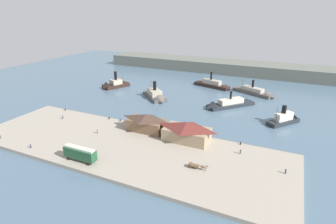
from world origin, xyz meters
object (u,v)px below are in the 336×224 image
(mooring_post_center_west, at_px, (109,118))
(pedestrian_by_tram, at_px, (286,171))
(mooring_post_center_east, at_px, (120,120))
(ferry_mid_harbor, at_px, (286,119))
(ferry_approaching_east, at_px, (156,96))
(ferry_moored_west, at_px, (215,85))
(street_tram, at_px, (80,153))
(pedestrian_near_cart, at_px, (0,136))
(ferry_shed_central_terminal, at_px, (146,122))
(ferry_near_quay, at_px, (113,85))
(horse_cart, at_px, (197,166))
(mooring_post_west, at_px, (241,143))
(pedestrian_at_waters_edge, at_px, (63,117))
(pedestrian_near_west_shed, at_px, (97,131))
(pedestrian_walking_west, at_px, (240,152))
(mooring_post_east, at_px, (65,109))
(ferry_departing_north, at_px, (257,93))
(ferry_shed_west_terminal, at_px, (187,131))
(pedestrian_near_east_shed, at_px, (31,146))
(ferry_moored_east, at_px, (225,105))

(mooring_post_center_west, bearing_deg, pedestrian_by_tram, -9.90)
(mooring_post_center_east, xyz_separation_m, ferry_mid_harbor, (61.21, 29.60, 0.14))
(ferry_approaching_east, bearing_deg, mooring_post_center_west, -96.37)
(ferry_moored_west, bearing_deg, pedestrian_by_tram, -62.13)
(street_tram, distance_m, pedestrian_near_cart, 36.53)
(ferry_approaching_east, height_order, ferry_mid_harbor, ferry_approaching_east)
(ferry_shed_central_terminal, distance_m, ferry_near_quay, 67.92)
(pedestrian_by_tram, height_order, ferry_mid_harbor, ferry_mid_harbor)
(horse_cart, distance_m, mooring_post_center_east, 44.84)
(street_tram, relative_size, mooring_post_west, 12.00)
(pedestrian_at_waters_edge, xyz_separation_m, pedestrian_near_west_shed, (22.21, -5.19, 0.05))
(ferry_shed_central_terminal, distance_m, pedestrian_walking_west, 35.94)
(mooring_post_center_east, distance_m, ferry_mid_harbor, 67.99)
(pedestrian_near_cart, height_order, mooring_post_east, pedestrian_near_cart)
(ferry_near_quay, distance_m, ferry_departing_north, 82.61)
(ferry_departing_north, bearing_deg, pedestrian_by_tram, -76.55)
(pedestrian_near_cart, height_order, ferry_mid_harbor, ferry_mid_harbor)
(street_tram, height_order, pedestrian_near_west_shed, street_tram)
(mooring_post_center_east, height_order, ferry_departing_north, ferry_departing_north)
(ferry_approaching_east, bearing_deg, ferry_shed_west_terminal, -50.75)
(pedestrian_near_east_shed, height_order, ferry_mid_harbor, ferry_mid_harbor)
(pedestrian_walking_west, distance_m, ferry_approaching_east, 65.83)
(mooring_post_center_east, distance_m, ferry_moored_west, 72.37)
(pedestrian_near_east_shed, height_order, ferry_moored_east, ferry_moored_east)
(ferry_approaching_east, distance_m, ferry_moored_west, 40.65)
(mooring_post_east, distance_m, ferry_departing_north, 98.86)
(ferry_mid_harbor, bearing_deg, pedestrian_near_east_shed, -140.90)
(street_tram, distance_m, ferry_moored_west, 101.10)
(ferry_shed_west_terminal, xyz_separation_m, mooring_post_center_west, (-36.21, 4.38, -3.01))
(pedestrian_near_west_shed, xyz_separation_m, mooring_post_east, (-28.73, 13.18, -0.36))
(mooring_post_center_west, relative_size, ferry_departing_north, 0.04)
(ferry_approaching_east, bearing_deg, horse_cart, -52.92)
(street_tram, height_order, pedestrian_near_east_shed, street_tram)
(ferry_shed_central_terminal, bearing_deg, ferry_shed_west_terminal, -4.13)
(ferry_shed_central_terminal, distance_m, ferry_moored_east, 45.75)
(ferry_approaching_east, distance_m, ferry_mid_harbor, 63.04)
(pedestrian_at_waters_edge, bearing_deg, mooring_post_west, 6.45)
(ferry_moored_west, bearing_deg, ferry_near_quay, -155.06)
(street_tram, height_order, ferry_approaching_east, ferry_approaching_east)
(pedestrian_near_west_shed, bearing_deg, pedestrian_at_waters_edge, 166.85)
(ferry_shed_west_terminal, xyz_separation_m, ferry_moored_west, (-10.53, 73.85, -3.09))
(pedestrian_near_cart, xyz_separation_m, ferry_moored_east, (63.60, 68.95, -0.67))
(pedestrian_at_waters_edge, height_order, ferry_moored_west, ferry_moored_west)
(pedestrian_near_west_shed, bearing_deg, ferry_near_quay, 120.82)
(pedestrian_by_tram, bearing_deg, mooring_post_center_west, 170.10)
(ferry_shed_west_terminal, relative_size, ferry_approaching_east, 0.81)
(ferry_moored_east, bearing_deg, pedestrian_at_waters_edge, -141.22)
(street_tram, relative_size, pedestrian_near_west_shed, 6.07)
(pedestrian_at_waters_edge, height_order, pedestrian_near_west_shed, pedestrian_near_west_shed)
(pedestrian_at_waters_edge, distance_m, ferry_moored_east, 73.21)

